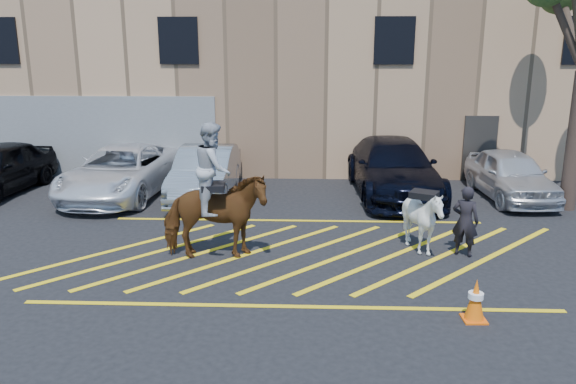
{
  "coord_description": "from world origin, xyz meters",
  "views": [
    {
      "loc": [
        0.3,
        -11.81,
        4.44
      ],
      "look_at": [
        -0.16,
        0.2,
        1.3
      ],
      "focal_mm": 35.0,
      "sensor_mm": 36.0,
      "label": 1
    }
  ],
  "objects_px": {
    "car_silver_sedan": "(206,173)",
    "traffic_cone": "(475,300)",
    "mounted_bay": "(214,205)",
    "car_white_suv": "(510,175)",
    "car_white_pickup": "(122,172)",
    "car_blue_suv": "(393,168)",
    "saddled_white": "(422,220)",
    "handler": "(465,221)"
  },
  "relations": [
    {
      "from": "car_white_pickup",
      "to": "car_white_suv",
      "type": "relative_size",
      "value": 1.27
    },
    {
      "from": "car_silver_sedan",
      "to": "car_white_suv",
      "type": "xyz_separation_m",
      "value": [
        9.09,
        0.26,
        -0.04
      ]
    },
    {
      "from": "car_white_pickup",
      "to": "mounted_bay",
      "type": "xyz_separation_m",
      "value": [
        3.69,
        -5.12,
        0.44
      ]
    },
    {
      "from": "car_white_pickup",
      "to": "handler",
      "type": "xyz_separation_m",
      "value": [
        9.06,
        -4.72,
        0.03
      ]
    },
    {
      "from": "car_white_pickup",
      "to": "saddled_white",
      "type": "height_order",
      "value": "car_white_pickup"
    },
    {
      "from": "mounted_bay",
      "to": "car_silver_sedan",
      "type": "bearing_deg",
      "value": 102.45
    },
    {
      "from": "car_white_suv",
      "to": "saddled_white",
      "type": "relative_size",
      "value": 2.44
    },
    {
      "from": "car_white_suv",
      "to": "traffic_cone",
      "type": "distance_m",
      "value": 8.53
    },
    {
      "from": "saddled_white",
      "to": "mounted_bay",
      "type": "bearing_deg",
      "value": -173.01
    },
    {
      "from": "car_white_pickup",
      "to": "saddled_white",
      "type": "distance_m",
      "value": 9.36
    },
    {
      "from": "car_white_pickup",
      "to": "car_blue_suv",
      "type": "xyz_separation_m",
      "value": [
        8.24,
        0.44,
        0.09
      ]
    },
    {
      "from": "car_white_pickup",
      "to": "car_blue_suv",
      "type": "bearing_deg",
      "value": 7.83
    },
    {
      "from": "car_white_pickup",
      "to": "car_blue_suv",
      "type": "distance_m",
      "value": 8.26
    },
    {
      "from": "handler",
      "to": "mounted_bay",
      "type": "relative_size",
      "value": 0.53
    },
    {
      "from": "car_silver_sedan",
      "to": "traffic_cone",
      "type": "distance_m",
      "value": 9.64
    },
    {
      "from": "car_white_suv",
      "to": "handler",
      "type": "relative_size",
      "value": 2.72
    },
    {
      "from": "car_silver_sedan",
      "to": "traffic_cone",
      "type": "height_order",
      "value": "car_silver_sedan"
    },
    {
      "from": "car_silver_sedan",
      "to": "traffic_cone",
      "type": "xyz_separation_m",
      "value": [
        5.87,
        -7.63,
        -0.39
      ]
    },
    {
      "from": "car_blue_suv",
      "to": "handler",
      "type": "bearing_deg",
      "value": -84.03
    },
    {
      "from": "car_white_pickup",
      "to": "saddled_white",
      "type": "xyz_separation_m",
      "value": [
        8.17,
        -4.57,
        0.0
      ]
    },
    {
      "from": "car_white_pickup",
      "to": "traffic_cone",
      "type": "relative_size",
      "value": 7.36
    },
    {
      "from": "car_silver_sedan",
      "to": "car_blue_suv",
      "type": "relative_size",
      "value": 0.8
    },
    {
      "from": "car_blue_suv",
      "to": "saddled_white",
      "type": "distance_m",
      "value": 5.01
    },
    {
      "from": "car_blue_suv",
      "to": "car_silver_sedan",
      "type": "bearing_deg",
      "value": -177.44
    },
    {
      "from": "car_white_suv",
      "to": "mounted_bay",
      "type": "height_order",
      "value": "mounted_bay"
    },
    {
      "from": "handler",
      "to": "car_blue_suv",
      "type": "bearing_deg",
      "value": -53.16
    },
    {
      "from": "mounted_bay",
      "to": "car_white_suv",
      "type": "bearing_deg",
      "value": 33.38
    },
    {
      "from": "mounted_bay",
      "to": "saddled_white",
      "type": "distance_m",
      "value": 4.54
    },
    {
      "from": "car_blue_suv",
      "to": "traffic_cone",
      "type": "xyz_separation_m",
      "value": [
        0.21,
        -8.19,
        -0.47
      ]
    },
    {
      "from": "handler",
      "to": "saddled_white",
      "type": "bearing_deg",
      "value": 18.29
    },
    {
      "from": "car_white_suv",
      "to": "mounted_bay",
      "type": "relative_size",
      "value": 1.44
    },
    {
      "from": "car_blue_suv",
      "to": "saddled_white",
      "type": "xyz_separation_m",
      "value": [
        -0.07,
        -5.01,
        -0.08
      ]
    },
    {
      "from": "car_blue_suv",
      "to": "handler",
      "type": "distance_m",
      "value": 5.22
    },
    {
      "from": "car_white_pickup",
      "to": "handler",
      "type": "distance_m",
      "value": 10.21
    },
    {
      "from": "car_blue_suv",
      "to": "traffic_cone",
      "type": "height_order",
      "value": "car_blue_suv"
    },
    {
      "from": "car_silver_sedan",
      "to": "car_blue_suv",
      "type": "bearing_deg",
      "value": 5.13
    },
    {
      "from": "car_blue_suv",
      "to": "mounted_bay",
      "type": "xyz_separation_m",
      "value": [
        -4.55,
        -5.56,
        0.35
      ]
    },
    {
      "from": "saddled_white",
      "to": "car_white_pickup",
      "type": "bearing_deg",
      "value": 150.81
    },
    {
      "from": "handler",
      "to": "traffic_cone",
      "type": "xyz_separation_m",
      "value": [
        -0.6,
        -3.03,
        -0.41
      ]
    },
    {
      "from": "car_white_pickup",
      "to": "car_white_suv",
      "type": "bearing_deg",
      "value": 5.48
    },
    {
      "from": "car_silver_sedan",
      "to": "car_blue_suv",
      "type": "distance_m",
      "value": 5.68
    },
    {
      "from": "traffic_cone",
      "to": "car_blue_suv",
      "type": "bearing_deg",
      "value": 91.49
    }
  ]
}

